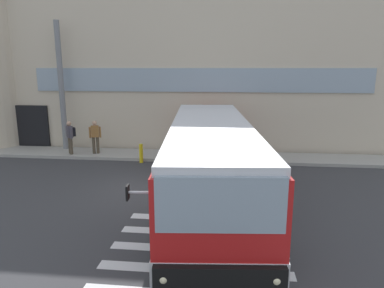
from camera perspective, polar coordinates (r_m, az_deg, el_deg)
ground_plane at (r=13.08m, az=-6.07°, el=-7.44°), size 80.00×90.00×0.02m
bay_paint_stripes at (r=9.00m, az=1.02°, el=-16.95°), size 4.40×3.96×0.01m
terminal_building at (r=23.91m, az=-1.90°, el=11.86°), size 25.12×13.80×8.41m
boarding_curb at (r=17.57m, az=-2.74°, el=-1.92°), size 27.32×2.00×0.15m
entry_support_column at (r=19.52m, az=-20.64°, el=8.79°), size 0.28×0.28×6.61m
bus_main_foreground at (r=11.59m, az=3.00°, el=-3.03°), size 3.58×11.25×2.70m
passenger_near_column at (r=18.45m, az=-19.33°, el=1.38°), size 0.51×0.51×1.68m
passenger_by_doorway at (r=18.19m, az=-15.60°, el=1.36°), size 0.56×0.34×1.68m
safety_bollard_yellow at (r=16.63m, az=-8.35°, el=-1.53°), size 0.18×0.18×0.90m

